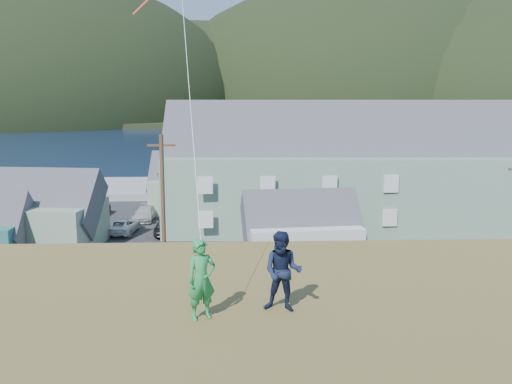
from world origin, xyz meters
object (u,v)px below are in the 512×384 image
wharf (191,188)px  kite_flyer_green (201,280)px  lodge (385,170)px  shed_white (301,232)px  shed_palegreen_far (206,185)px  kite_flyer_navy (283,272)px  shed_palegreen_near (33,213)px

wharf → kite_flyer_green: (4.67, -59.08, 7.63)m
lodge → shed_white: lodge is taller
wharf → shed_palegreen_far: bearing=-78.6°
wharf → kite_flyer_navy: bearing=-83.7°
lodge → shed_palegreen_far: bearing=158.5°
lodge → shed_white: 15.02m
kite_flyer_green → kite_flyer_navy: kite_flyer_navy is taller
shed_palegreen_near → kite_flyer_navy: (16.88, -32.37, 5.26)m
shed_white → kite_flyer_navy: (-3.67, -26.68, 5.61)m
wharf → kite_flyer_navy: (6.47, -58.68, 7.67)m
shed_white → shed_palegreen_near: bearing=159.1°
wharf → shed_palegreen_far: 13.50m
shed_palegreen_near → shed_white: shed_palegreen_near is taller
kite_flyer_navy → shed_palegreen_near: bearing=132.5°
lodge → shed_white: bearing=-125.2°
wharf → lodge: bearing=-46.7°
kite_flyer_navy → wharf: bearing=111.2°
wharf → lodge: 28.32m
shed_palegreen_far → kite_flyer_navy: bearing=-81.1°
kite_flyer_green → shed_palegreen_near: bearing=89.8°
shed_white → kite_flyer_green: bearing=-106.9°
shed_palegreen_near → kite_flyer_green: bearing=-56.7°
shed_palegreen_far → wharf: bearing=105.5°
shed_palegreen_far → shed_white: bearing=-64.3°
shed_palegreen_near → kite_flyer_navy: 36.88m
kite_flyer_navy → shed_palegreen_far: bearing=109.8°
shed_white → kite_flyer_navy: 27.51m
lodge → kite_flyer_navy: 40.50m
wharf → kite_flyer_green: kite_flyer_green is taller
lodge → shed_white: size_ratio=4.64×
wharf → shed_palegreen_near: bearing=-111.6°
shed_white → kite_flyer_green: kite_flyer_green is taller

